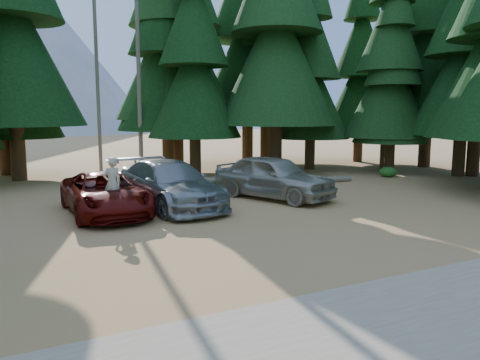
# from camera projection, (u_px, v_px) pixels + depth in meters

# --- Properties ---
(ground) EXTENTS (160.00, 160.00, 0.00)m
(ground) POSITION_uv_depth(u_px,v_px,m) (245.00, 233.00, 13.75)
(ground) COLOR tan
(ground) RESTS_ON ground
(gravel_strip) EXTENTS (26.00, 3.50, 0.01)m
(gravel_strip) POSITION_uv_depth(u_px,v_px,m) (420.00, 318.00, 8.00)
(gravel_strip) COLOR tan
(gravel_strip) RESTS_ON ground
(forest_belt_north) EXTENTS (36.00, 7.00, 22.00)m
(forest_belt_north) POSITION_uv_depth(u_px,v_px,m) (126.00, 174.00, 27.00)
(forest_belt_north) COLOR black
(forest_belt_north) RESTS_ON ground
(forest_belt_east) EXTENTS (6.00, 22.00, 22.00)m
(forest_belt_east) POSITION_uv_depth(u_px,v_px,m) (475.00, 181.00, 24.19)
(forest_belt_east) COLOR black
(forest_belt_east) RESTS_ON ground
(snag_front) EXTENTS (0.24, 0.24, 12.00)m
(snag_front) POSITION_uv_depth(u_px,v_px,m) (139.00, 68.00, 26.07)
(snag_front) COLOR #675E52
(snag_front) RESTS_ON ground
(snag_back) EXTENTS (0.20, 0.20, 10.00)m
(snag_back) POSITION_uv_depth(u_px,v_px,m) (98.00, 86.00, 26.64)
(snag_back) COLOR #675E52
(snag_back) RESTS_ON ground
(mountain_peak) EXTENTS (48.00, 50.00, 28.00)m
(mountain_peak) POSITION_uv_depth(u_px,v_px,m) (20.00, 64.00, 88.78)
(mountain_peak) COLOR gray
(mountain_peak) RESTS_ON ground
(red_pickup) EXTENTS (2.52, 5.29, 1.46)m
(red_pickup) POSITION_uv_depth(u_px,v_px,m) (105.00, 194.00, 16.17)
(red_pickup) COLOR #5F0B08
(red_pickup) RESTS_ON ground
(silver_minivan_center) EXTENTS (3.13, 6.20, 1.73)m
(silver_minivan_center) POSITION_uv_depth(u_px,v_px,m) (170.00, 184.00, 17.41)
(silver_minivan_center) COLOR #979A9F
(silver_minivan_center) RESTS_ON ground
(silver_minivan_right) EXTENTS (3.97, 5.69, 1.80)m
(silver_minivan_right) POSITION_uv_depth(u_px,v_px,m) (273.00, 177.00, 19.23)
(silver_minivan_right) COLOR #AEA79B
(silver_minivan_right) RESTS_ON ground
(frisbee_player) EXTENTS (0.70, 0.52, 1.72)m
(frisbee_player) POSITION_uv_depth(u_px,v_px,m) (112.00, 183.00, 15.29)
(frisbee_player) COLOR beige
(frisbee_player) RESTS_ON ground
(log_left) EXTENTS (4.18, 3.00, 0.34)m
(log_left) POSITION_uv_depth(u_px,v_px,m) (114.00, 186.00, 21.45)
(log_left) COLOR #675E52
(log_left) RESTS_ON ground
(log_mid) EXTENTS (2.75, 1.67, 0.25)m
(log_mid) POSITION_uv_depth(u_px,v_px,m) (217.00, 180.00, 23.73)
(log_mid) COLOR #675E52
(log_mid) RESTS_ON ground
(log_right) EXTENTS (4.53, 0.67, 0.29)m
(log_right) POSITION_uv_depth(u_px,v_px,m) (312.00, 181.00, 23.34)
(log_right) COLOR #675E52
(log_right) RESTS_ON ground
(shrub_far_left) EXTENTS (1.24, 1.24, 0.68)m
(shrub_far_left) POSITION_uv_depth(u_px,v_px,m) (84.00, 195.00, 18.17)
(shrub_far_left) COLOR #1E6522
(shrub_far_left) RESTS_ON ground
(shrub_left) EXTENTS (1.08, 1.08, 0.59)m
(shrub_left) POSITION_uv_depth(u_px,v_px,m) (98.00, 195.00, 18.36)
(shrub_left) COLOR #1E6522
(shrub_left) RESTS_ON ground
(shrub_center_left) EXTENTS (1.12, 1.12, 0.61)m
(shrub_center_left) POSITION_uv_depth(u_px,v_px,m) (164.00, 189.00, 19.88)
(shrub_center_left) COLOR #1E6522
(shrub_center_left) RESTS_ON ground
(shrub_center_right) EXTENTS (1.01, 1.01, 0.55)m
(shrub_center_right) POSITION_uv_depth(u_px,v_px,m) (127.00, 188.00, 20.18)
(shrub_center_right) COLOR #1E6522
(shrub_center_right) RESTS_ON ground
(shrub_right) EXTENTS (1.14, 1.14, 0.63)m
(shrub_right) POSITION_uv_depth(u_px,v_px,m) (202.00, 186.00, 20.54)
(shrub_right) COLOR #1E6522
(shrub_right) RESTS_ON ground
(shrub_far_right) EXTENTS (1.15, 1.15, 0.63)m
(shrub_far_right) POSITION_uv_depth(u_px,v_px,m) (280.00, 176.00, 23.89)
(shrub_far_right) COLOR #1E6522
(shrub_far_right) RESTS_ON ground
(shrub_edge_east) EXTENTS (0.99, 0.99, 0.54)m
(shrub_edge_east) POSITION_uv_depth(u_px,v_px,m) (388.00, 172.00, 25.85)
(shrub_edge_east) COLOR #1E6522
(shrub_edge_east) RESTS_ON ground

